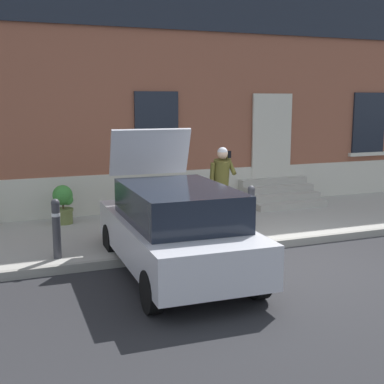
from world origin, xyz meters
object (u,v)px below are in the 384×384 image
(planter_olive, at_px, (63,203))
(planter_terracotta, at_px, (148,198))
(bollard_far_left, at_px, (56,226))
(person_on_phone, at_px, (221,183))
(bollard_near_person, at_px, (251,210))
(hatchback_car_silver, at_px, (176,228))

(planter_olive, xyz_separation_m, planter_terracotta, (1.91, -0.09, 0.00))
(bollard_far_left, bearing_deg, person_on_phone, 12.85)
(bollard_near_person, height_order, bollard_far_left, same)
(person_on_phone, bearing_deg, bollard_near_person, -53.04)
(hatchback_car_silver, height_order, planter_olive, hatchback_car_silver)
(bollard_far_left, bearing_deg, planter_terracotta, 46.06)
(hatchback_car_silver, bearing_deg, bollard_far_left, 145.73)
(bollard_far_left, distance_m, planter_olive, 2.63)
(person_on_phone, relative_size, planter_olive, 2.03)
(hatchback_car_silver, bearing_deg, planter_olive, 108.33)
(planter_olive, bearing_deg, hatchback_car_silver, -71.67)
(bollard_near_person, distance_m, planter_olive, 4.17)
(hatchback_car_silver, distance_m, person_on_phone, 2.65)
(person_on_phone, xyz_separation_m, planter_olive, (-2.98, 1.79, -0.55))
(bollard_near_person, xyz_separation_m, person_on_phone, (-0.29, 0.79, 0.44))
(planter_olive, height_order, planter_terracotta, same)
(bollard_far_left, height_order, planter_olive, bollard_far_left)
(hatchback_car_silver, xyz_separation_m, planter_terracotta, (0.66, 3.68, -0.19))
(bollard_near_person, relative_size, bollard_far_left, 1.00)
(planter_olive, bearing_deg, bollard_near_person, -38.26)
(bollard_near_person, relative_size, planter_terracotta, 1.22)
(bollard_far_left, xyz_separation_m, person_on_phone, (3.47, 0.79, 0.44))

